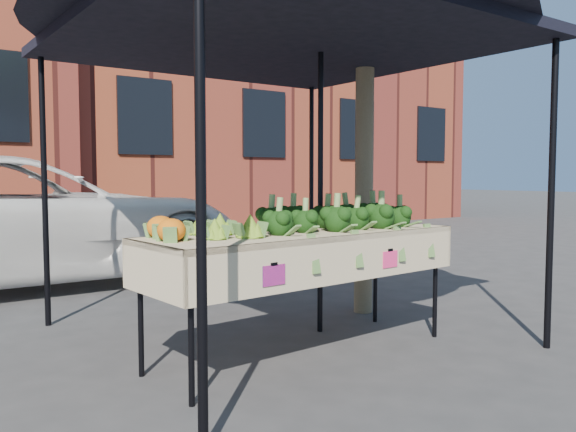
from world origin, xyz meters
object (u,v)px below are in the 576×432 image
(canopy, at_px, (280,167))
(vehicle, at_px, (13,50))
(street_tree, at_px, (365,47))
(table, at_px, (304,293))

(canopy, xyz_separation_m, vehicle, (-1.24, 3.68, 1.39))
(vehicle, relative_size, street_tree, 1.11)
(table, relative_size, vehicle, 0.44)
(table, relative_size, canopy, 0.77)
(canopy, height_order, vehicle, vehicle)
(canopy, distance_m, street_tree, 1.60)
(canopy, bearing_deg, table, -105.68)
(vehicle, height_order, street_tree, vehicle)
(table, height_order, canopy, canopy)
(canopy, bearing_deg, street_tree, 11.41)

